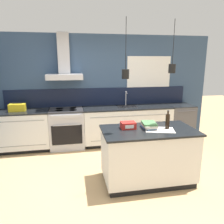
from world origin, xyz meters
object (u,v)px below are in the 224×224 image
object	(u,v)px
oven_range	(67,128)
red_supply_box	(128,125)
book_stack	(149,125)
yellow_toolbox	(17,108)
dishwasher	(179,122)
bottle_on_island	(168,121)

from	to	relation	value
oven_range	red_supply_box	size ratio (longest dim) A/B	3.84
book_stack	yellow_toolbox	xyz separation A→B (m)	(-2.41, 1.72, 0.03)
book_stack	red_supply_box	xyz separation A→B (m)	(-0.34, 0.06, 0.00)
oven_range	yellow_toolbox	world-z (taller)	yellow_toolbox
book_stack	dishwasher	bearing A→B (deg)	49.83
bottle_on_island	yellow_toolbox	size ratio (longest dim) A/B	0.91
red_supply_box	oven_range	bearing A→B (deg)	121.75
oven_range	yellow_toolbox	distance (m)	1.18
oven_range	dishwasher	world-z (taller)	same
bottle_on_island	red_supply_box	distance (m)	0.64
book_stack	yellow_toolbox	world-z (taller)	yellow_toolbox
oven_range	yellow_toolbox	xyz separation A→B (m)	(-1.05, 0.00, 0.54)
dishwasher	red_supply_box	size ratio (longest dim) A/B	3.84
red_supply_box	yellow_toolbox	xyz separation A→B (m)	(-2.07, 1.66, 0.03)
oven_range	book_stack	xyz separation A→B (m)	(1.36, -1.72, 0.51)
dishwasher	bottle_on_island	size ratio (longest dim) A/B	2.96
oven_range	red_supply_box	bearing A→B (deg)	-58.25
oven_range	dishwasher	xyz separation A→B (m)	(2.81, 0.00, 0.00)
bottle_on_island	yellow_toolbox	distance (m)	3.24
red_supply_box	yellow_toolbox	bearing A→B (deg)	141.31
oven_range	dishwasher	size ratio (longest dim) A/B	1.00
book_stack	yellow_toolbox	distance (m)	2.96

